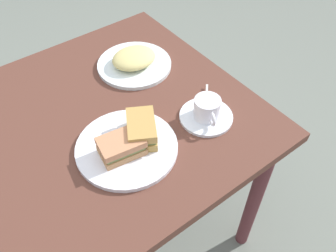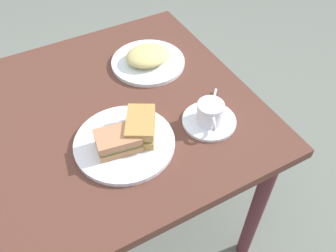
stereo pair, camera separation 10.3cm
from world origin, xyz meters
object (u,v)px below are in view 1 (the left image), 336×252
sandwich_front (121,146)px  dining_table (90,144)px  spoon (207,98)px  coffee_saucer (206,117)px  coffee_cup (207,108)px  sandwich_plate (127,148)px  sandwich_back (142,129)px  side_plate (134,65)px

sandwich_front → dining_table: bearing=99.4°
dining_table → spoon: (0.36, -0.14, 0.10)m
coffee_saucer → coffee_cup: 0.04m
dining_table → spoon: size_ratio=12.61×
sandwich_plate → sandwich_back: 0.07m
spoon → side_plate: 0.30m
spoon → sandwich_back: bearing=-177.7°
sandwich_plate → coffee_saucer: sandwich_plate is taller
sandwich_front → spoon: bearing=4.2°
dining_table → side_plate: (0.27, 0.15, 0.10)m
dining_table → sandwich_front: sandwich_front is taller
spoon → coffee_saucer: bearing=-132.4°
dining_table → sandwich_front: bearing=-80.6°
dining_table → sandwich_plate: bearing=-72.6°
coffee_cup → spoon: bearing=48.1°
sandwich_plate → coffee_saucer: bearing=-9.3°
coffee_saucer → side_plate: bearing=95.6°
sandwich_plate → sandwich_front: 0.04m
sandwich_back → spoon: bearing=2.3°
spoon → side_plate: spoon is taller
coffee_cup → dining_table: bearing=147.1°
sandwich_plate → sandwich_back: bearing=3.0°
coffee_saucer → coffee_cup: bearing=-113.3°
sandwich_back → coffee_cup: (0.20, -0.05, -0.00)m
sandwich_back → spoon: (0.25, 0.01, -0.03)m
coffee_saucer → spoon: spoon is taller
dining_table → coffee_saucer: 0.38m
sandwich_front → sandwich_back: (0.08, 0.01, 0.00)m
dining_table → spoon: 0.40m
coffee_saucer → spoon: (0.05, 0.06, 0.01)m
dining_table → side_plate: 0.33m
coffee_cup → sandwich_plate: bearing=170.3°
sandwich_back → spoon: 0.26m
coffee_saucer → coffee_cup: coffee_cup is taller
coffee_saucer → sandwich_back: bearing=167.5°
sandwich_front → coffee_saucer: sandwich_front is taller
sandwich_plate → spoon: 0.31m
dining_table → side_plate: side_plate is taller
sandwich_front → sandwich_plate: bearing=28.8°
sandwich_plate → sandwich_front: bearing=-151.2°
sandwich_front → coffee_cup: (0.28, -0.03, 0.00)m
coffee_cup → sandwich_front: bearing=173.3°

